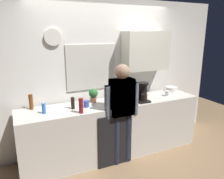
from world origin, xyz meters
name	(u,v)px	position (x,y,z in m)	size (l,w,h in m)	color
ground_plane	(121,162)	(0.00, 0.00, 0.00)	(8.00, 8.00, 0.00)	#8C6D4C
kitchen_counter	(113,128)	(0.00, 0.30, 0.46)	(3.04, 0.64, 0.92)	beige
dishwasher_panel	(115,141)	(-0.12, -0.03, 0.42)	(0.56, 0.02, 0.83)	black
back_wall_assembly	(108,72)	(0.09, 0.70, 1.36)	(4.64, 0.42, 2.60)	white
coffee_maker	(142,93)	(0.46, 0.15, 1.07)	(0.20, 0.20, 0.33)	black
bottle_dark_sauce	(73,103)	(-0.68, 0.29, 1.01)	(0.06, 0.06, 0.18)	black
bottle_amber_beer	(31,102)	(-1.25, 0.53, 1.04)	(0.06, 0.06, 0.23)	brown
bottle_olive_oil	(120,93)	(0.17, 0.38, 1.05)	(0.06, 0.06, 0.25)	olive
bottle_red_vinegar	(81,106)	(-0.62, 0.06, 1.03)	(0.06, 0.06, 0.22)	maroon
cup_white_mug	(167,93)	(1.05, 0.24, 0.97)	(0.08, 0.08, 0.10)	white
cup_blue_mug	(86,104)	(-0.47, 0.28, 0.97)	(0.08, 0.08, 0.10)	#3351B2
mixing_bowl	(171,89)	(1.35, 0.49, 0.96)	(0.22, 0.22, 0.08)	white
potted_plant	(93,94)	(-0.29, 0.46, 1.06)	(0.15, 0.15, 0.23)	#9E5638
dish_soap	(44,108)	(-1.11, 0.27, 1.00)	(0.06, 0.06, 0.18)	blue
storage_canister	(128,96)	(0.25, 0.27, 1.01)	(0.14, 0.14, 0.17)	silver
person_at_sink	(122,107)	(0.00, 0.00, 0.95)	(0.57, 0.22, 1.60)	brown
person_guest	(122,107)	(0.00, 0.00, 0.95)	(0.57, 0.22, 1.60)	#3F4766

